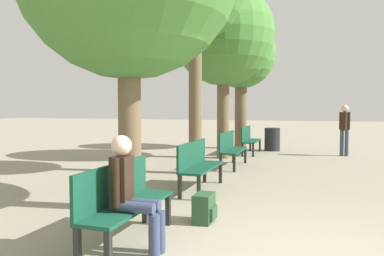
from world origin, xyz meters
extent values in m
cube|color=#144733|center=(-1.81, 0.07, 0.43)|extent=(0.42, 1.59, 0.04)
cube|color=#144733|center=(-2.00, 0.07, 0.67)|extent=(0.04, 1.59, 0.45)
cube|color=black|center=(-1.64, -0.68, 0.20)|extent=(0.06, 0.06, 0.41)
cube|color=black|center=(-1.64, 0.82, 0.20)|extent=(0.06, 0.06, 0.41)
cube|color=black|center=(-1.98, -0.68, 0.20)|extent=(0.06, 0.06, 0.41)
cube|color=black|center=(-1.98, 0.82, 0.20)|extent=(0.06, 0.06, 0.41)
cube|color=#144733|center=(-1.81, 2.93, 0.43)|extent=(0.42, 1.59, 0.04)
cube|color=#144733|center=(-2.00, 2.93, 0.67)|extent=(0.04, 1.59, 0.45)
cube|color=black|center=(-1.64, 2.18, 0.20)|extent=(0.06, 0.06, 0.41)
cube|color=black|center=(-1.64, 3.68, 0.20)|extent=(0.06, 0.06, 0.41)
cube|color=black|center=(-1.98, 2.18, 0.20)|extent=(0.06, 0.06, 0.41)
cube|color=black|center=(-1.98, 3.68, 0.20)|extent=(0.06, 0.06, 0.41)
cube|color=#144733|center=(-1.81, 5.79, 0.43)|extent=(0.42, 1.59, 0.04)
cube|color=#144733|center=(-2.00, 5.79, 0.67)|extent=(0.04, 1.59, 0.45)
cube|color=black|center=(-1.64, 5.04, 0.20)|extent=(0.06, 0.06, 0.41)
cube|color=black|center=(-1.64, 6.54, 0.20)|extent=(0.06, 0.06, 0.41)
cube|color=black|center=(-1.98, 5.04, 0.20)|extent=(0.06, 0.06, 0.41)
cube|color=black|center=(-1.98, 6.54, 0.20)|extent=(0.06, 0.06, 0.41)
cube|color=#144733|center=(-1.81, 8.65, 0.43)|extent=(0.42, 1.59, 0.04)
cube|color=#144733|center=(-2.00, 8.65, 0.67)|extent=(0.04, 1.59, 0.45)
cube|color=black|center=(-1.64, 7.91, 0.20)|extent=(0.06, 0.06, 0.41)
cube|color=black|center=(-1.64, 9.40, 0.20)|extent=(0.06, 0.06, 0.41)
cube|color=black|center=(-1.98, 7.91, 0.20)|extent=(0.06, 0.06, 0.41)
cube|color=black|center=(-1.98, 9.40, 0.20)|extent=(0.06, 0.06, 0.41)
cylinder|color=brown|center=(-2.47, 1.36, 1.35)|extent=(0.34, 0.34, 2.71)
cylinder|color=brown|center=(-2.47, 4.59, 1.80)|extent=(0.30, 0.30, 3.59)
cylinder|color=brown|center=(-2.47, 7.36, 1.44)|extent=(0.37, 0.37, 2.87)
sphere|color=#478438|center=(-2.47, 7.36, 3.71)|extent=(3.03, 3.03, 3.03)
cylinder|color=brown|center=(-2.47, 10.19, 1.41)|extent=(0.45, 0.45, 2.82)
sphere|color=#478438|center=(-2.47, 10.19, 3.52)|extent=(2.55, 2.55, 2.55)
cylinder|color=#384260|center=(-1.58, -0.21, 0.51)|extent=(0.41, 0.12, 0.12)
cylinder|color=#384260|center=(-1.38, -0.21, 0.22)|extent=(0.12, 0.12, 0.45)
cylinder|color=#384260|center=(-1.58, -0.07, 0.51)|extent=(0.41, 0.12, 0.12)
cylinder|color=#384260|center=(-1.38, -0.07, 0.22)|extent=(0.12, 0.12, 0.45)
cube|color=black|center=(-1.79, -0.14, 0.73)|extent=(0.19, 0.22, 0.58)
cylinder|color=black|center=(-1.79, -0.26, 0.76)|extent=(0.08, 0.08, 0.52)
cylinder|color=black|center=(-1.79, -0.02, 0.76)|extent=(0.08, 0.08, 0.52)
sphere|color=beige|center=(-1.79, -0.14, 1.14)|extent=(0.22, 0.22, 0.22)
cube|color=#284C2D|center=(-1.23, 1.09, 0.19)|extent=(0.23, 0.37, 0.39)
cube|color=#284C2D|center=(-1.10, 1.09, 0.14)|extent=(0.04, 0.26, 0.17)
cylinder|color=#384260|center=(0.99, 9.03, 0.41)|extent=(0.12, 0.12, 0.81)
cylinder|color=#384260|center=(1.14, 9.03, 0.41)|extent=(0.12, 0.12, 0.81)
cube|color=black|center=(1.06, 9.03, 1.10)|extent=(0.28, 0.29, 0.58)
cylinder|color=black|center=(0.94, 9.03, 1.12)|extent=(0.08, 0.08, 0.55)
cylinder|color=black|center=(1.18, 9.03, 1.12)|extent=(0.08, 0.08, 0.55)
sphere|color=beige|center=(1.06, 9.03, 1.51)|extent=(0.22, 0.22, 0.22)
cylinder|color=#232328|center=(-1.26, 9.79, 0.40)|extent=(0.54, 0.54, 0.81)
camera|label=1|loc=(0.16, -3.66, 1.54)|focal=35.00mm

